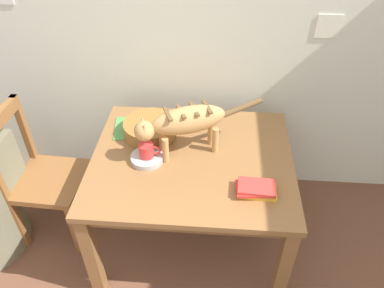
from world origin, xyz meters
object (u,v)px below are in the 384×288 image
(saucer_bowl, at_px, (147,158))
(wicker_basket, at_px, (150,128))
(dining_table, at_px, (192,169))
(magazine, at_px, (138,127))
(book_stack, at_px, (257,189))
(wooden_chair_near, at_px, (43,178))
(coffee_mug, at_px, (147,150))
(cat, at_px, (184,122))

(saucer_bowl, distance_m, wicker_basket, 0.24)
(dining_table, xyz_separation_m, wicker_basket, (-0.27, 0.20, 0.13))
(magazine, relative_size, book_stack, 1.33)
(book_stack, bearing_deg, dining_table, 144.87)
(dining_table, bearing_deg, wooden_chair_near, 177.59)
(dining_table, xyz_separation_m, wooden_chair_near, (-0.95, 0.04, -0.18))
(coffee_mug, distance_m, book_stack, 0.63)
(dining_table, xyz_separation_m, book_stack, (0.35, -0.24, 0.11))
(cat, relative_size, coffee_mug, 5.59)
(dining_table, distance_m, coffee_mug, 0.30)
(book_stack, bearing_deg, magazine, 144.74)
(wooden_chair_near, bearing_deg, book_stack, 80.31)
(cat, xyz_separation_m, coffee_mug, (-0.20, -0.08, -0.14))
(saucer_bowl, xyz_separation_m, coffee_mug, (0.00, 0.00, 0.06))
(wicker_basket, height_order, wooden_chair_near, wooden_chair_near)
(coffee_mug, bearing_deg, book_stack, -18.82)
(coffee_mug, bearing_deg, saucer_bowl, 180.00)
(saucer_bowl, relative_size, magazine, 0.64)
(dining_table, bearing_deg, saucer_bowl, -170.44)
(wicker_basket, relative_size, wooden_chair_near, 0.34)
(magazine, bearing_deg, book_stack, -43.68)
(coffee_mug, bearing_deg, dining_table, 9.70)
(wicker_basket, bearing_deg, book_stack, -35.78)
(cat, bearing_deg, saucer_bowl, 90.00)
(dining_table, relative_size, wicker_basket, 3.55)
(magazine, bearing_deg, saucer_bowl, -78.08)
(cat, xyz_separation_m, wicker_basket, (-0.22, 0.16, -0.17))
(coffee_mug, distance_m, wooden_chair_near, 0.79)
(coffee_mug, xyz_separation_m, magazine, (-0.11, 0.30, -0.07))
(cat, distance_m, book_stack, 0.52)
(dining_table, height_order, wicker_basket, wicker_basket)
(coffee_mug, distance_m, wicker_basket, 0.24)
(wooden_chair_near, bearing_deg, cat, 92.72)
(wooden_chair_near, bearing_deg, dining_table, 90.24)
(magazine, distance_m, wicker_basket, 0.12)
(saucer_bowl, distance_m, magazine, 0.32)
(dining_table, xyz_separation_m, coffee_mug, (-0.25, -0.04, 0.16))
(cat, height_order, wicker_basket, cat)
(dining_table, xyz_separation_m, magazine, (-0.36, 0.26, 0.09))
(saucer_bowl, bearing_deg, dining_table, 9.56)
(dining_table, height_order, wooden_chair_near, wooden_chair_near)
(cat, relative_size, saucer_bowl, 3.77)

